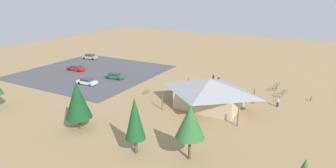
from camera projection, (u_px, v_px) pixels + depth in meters
The scene contains 25 objects.
ground at pixel (197, 85), 62.57m from camera, with size 160.00×160.00×0.00m, color #9E7F56.
parking_lot_asphalt at pixel (92, 72), 72.51m from camera, with size 32.33×31.44×0.05m, color #4C4C51.
bike_pavilion at pixel (210, 91), 49.75m from camera, with size 13.61×11.06×5.19m.
trash_bin at pixel (219, 80), 64.76m from camera, with size 0.60×0.60×0.90m, color brown.
lot_sign at pixel (157, 75), 65.17m from camera, with size 0.56×0.08×2.20m.
pine_midwest at pixel (78, 100), 41.16m from camera, with size 3.84×3.84×7.29m.
pine_far_west at pixel (190, 122), 33.24m from camera, with size 3.51×3.51×7.00m.
pine_east at pixel (135, 119), 34.58m from camera, with size 2.53×2.53×7.51m.
bicycle_orange_back_row at pixel (278, 95), 55.09m from camera, with size 1.72×0.58×0.91m.
bicycle_teal_by_bin at pixel (276, 88), 59.55m from camera, with size 0.48×1.74×0.88m.
bicycle_white_front_row at pixel (170, 92), 57.03m from camera, with size 1.70×0.52×0.73m.
bicycle_purple_yard_right at pixel (278, 99), 53.08m from camera, with size 0.48×1.81×0.87m.
bicycle_red_near_porch at pixel (271, 89), 58.58m from camera, with size 1.66×0.48×0.80m.
bicycle_yellow_lone_west at pixel (223, 90), 58.32m from camera, with size 1.25×1.18×0.82m.
bicycle_blue_trailside at pixel (284, 92), 56.88m from camera, with size 0.85×1.56×0.87m.
bicycle_silver_near_sign at pixel (277, 84), 61.58m from camera, with size 0.91×1.58×0.81m.
bicycle_green_mid_cluster at pixel (146, 92), 56.75m from camera, with size 0.60×1.75×0.83m.
bicycle_black_yard_front at pixel (311, 99), 53.27m from camera, with size 0.48×1.76×0.84m.
car_white_end_stall at pixel (87, 81), 62.61m from camera, with size 4.54×2.06×1.31m.
car_red_front_row at pixel (76, 68), 73.73m from camera, with size 4.88×2.08×1.33m.
car_green_far_end at pixel (115, 76), 66.76m from camera, with size 4.44×2.29×1.39m.
car_tan_second_row at pixel (90, 57), 86.42m from camera, with size 4.74×2.37×1.51m.
visitor_near_lot at pixel (214, 86), 58.61m from camera, with size 0.39×0.40×1.75m.
visitor_by_pavilion at pixel (213, 78), 64.74m from camera, with size 0.39×0.36×1.70m.
visitor_crossing_yard at pixel (278, 102), 50.28m from camera, with size 0.36×0.39×1.79m.
Camera 1 is at (-23.18, 55.16, 19.37)m, focal length 30.45 mm.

